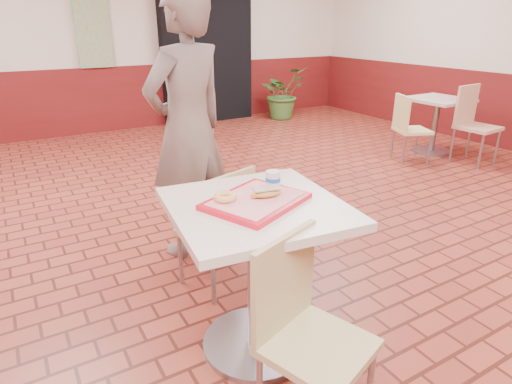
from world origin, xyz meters
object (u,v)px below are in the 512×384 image
long_john_donut (266,193)px  paper_cup (273,180)px  main_table (256,254)px  chair_second_left (408,125)px  chair_main_front (304,325)px  customer (188,129)px  potted_plant (282,93)px  serving_tray (256,201)px  second_table (436,116)px  ring_donut (225,197)px  chair_second_front (473,120)px  chair_main_back (221,224)px

long_john_donut → paper_cup: (0.09, 0.08, 0.03)m
main_table → paper_cup: 0.38m
main_table → chair_second_left: main_table is taller
chair_main_front → paper_cup: (0.18, 0.54, 0.44)m
customer → potted_plant: customer is taller
main_table → serving_tray: serving_tray is taller
chair_main_front → potted_plant: size_ratio=0.95×
second_table → potted_plant: 2.92m
potted_plant → chair_main_front: bearing=-122.9°
main_table → potted_plant: bearing=55.0°
serving_tray → ring_donut: 0.15m
paper_cup → second_table: bearing=27.2°
chair_second_front → long_john_donut: bearing=-163.2°
serving_tray → chair_second_left: serving_tray is taller
chair_main_front → customer: (0.19, 1.67, 0.47)m
chair_main_front → serving_tray: 0.61m
serving_tray → chair_second_left: (3.31, 1.93, -0.40)m
second_table → chair_second_front: size_ratio=0.78×
customer → potted_plant: bearing=-150.9°
serving_tray → chair_second_front: size_ratio=0.49×
ring_donut → second_table: size_ratio=0.15×
chair_second_left → potted_plant: size_ratio=0.92×
main_table → long_john_donut: bearing=-12.0°
chair_second_front → paper_cup: bearing=-163.7°
chair_main_front → second_table: (4.00, 2.50, 0.01)m
main_table → customer: bearing=83.2°
second_table → chair_second_left: (-0.64, -0.09, -0.03)m
chair_main_front → chair_second_left: chair_main_front is taller
chair_main_back → potted_plant: potted_plant is taller
chair_main_front → chair_second_front: bearing=7.0°
customer → potted_plant: 4.96m
chair_main_front → ring_donut: 0.67m
second_table → chair_second_front: 0.50m
customer → long_john_donut: bearing=66.2°
chair_second_left → potted_plant: (0.11, 2.96, -0.01)m
long_john_donut → main_table: bearing=168.0°
chair_main_front → customer: size_ratio=0.45×
second_table → serving_tray: bearing=-152.9°
main_table → ring_donut: size_ratio=7.73×
chair_main_front → customer: bearing=64.2°
ring_donut → chair_second_left: ring_donut is taller
paper_cup → chair_second_front: size_ratio=0.10×
ring_donut → serving_tray: bearing=-20.6°
serving_tray → second_table: serving_tray is taller
chair_second_front → potted_plant: chair_second_front is taller
chair_main_front → second_table: size_ratio=1.19×
paper_cup → potted_plant: (3.28, 4.82, -0.47)m
paper_cup → second_table: size_ratio=0.13×
second_table → potted_plant: size_ratio=0.80×
second_table → chair_main_back: bearing=-159.6°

